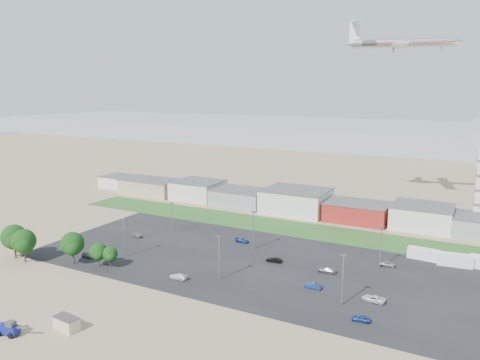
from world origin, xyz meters
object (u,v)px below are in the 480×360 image
Objects in this scene: parked_car_0 at (373,299)px; parked_car_10 at (88,255)px; telehandler at (8,328)px; parked_car_12 at (326,270)px; parked_car_2 at (361,318)px; parked_car_3 at (178,276)px; parked_car_8 at (387,264)px; parked_car_6 at (242,240)px; parked_car_1 at (313,286)px; parked_car_5 at (137,235)px; box_trailer_a at (423,254)px; portable_shed at (67,323)px; parked_car_7 at (274,260)px; tree_far_left at (14,239)px; airliner at (402,43)px.

parked_car_10 is (-71.35, -8.74, -0.07)m from parked_car_0.
telehandler reaches higher than parked_car_12.
parked_car_2 is 0.80× the size of parked_car_3.
parked_car_8 reaches higher than parked_car_3.
parked_car_2 is 51.25m from parked_car_6.
parked_car_1 reaches higher than parked_car_6.
parked_car_5 is 31.55m from parked_car_6.
box_trailer_a reaches higher than parked_car_2.
parked_car_0 is at bearing 44.60° from portable_shed.
parked_car_7 is at bearing 139.95° from parked_car_3.
parked_car_1 is at bearing 143.48° from parked_car_8.
parked_car_3 is at bearing 10.95° from tree_far_left.
telehandler is 0.86× the size of box_trailer_a.
parked_car_2 is at bearing 30.87° from parked_car_12.
parked_car_6 is 41.95m from parked_car_10.
box_trailer_a is at bearing 27.70° from tree_far_left.
parked_car_2 reaches higher than parked_car_10.
parked_car_1 is at bearing 13.99° from tree_far_left.
airliner is at bearing 78.63° from portable_shed.
tree_far_left reaches higher than telehandler.
parked_car_1 reaches higher than parked_car_2.
parked_car_2 is (54.22, 34.46, -0.77)m from telehandler.
parked_car_0 is at bearing 11.68° from tree_far_left.
parked_car_7 reaches higher than parked_car_5.
airliner is 106.69m from parked_car_2.
parked_car_2 is at bearing 51.97° from parked_car_1.
tree_far_left is at bearing 107.79° from parked_car_8.
portable_shed is at bearing -120.21° from airliner.
parked_car_12 is at bearing 81.68° from parked_car_7.
portable_shed is at bearing 135.63° from parked_car_8.
parked_car_0 is 16.93m from parked_car_12.
parked_car_0 is 46.45m from parked_car_6.
telehandler is 0.64× the size of tree_far_left.
parked_car_10 is at bearing -147.97° from box_trailer_a.
box_trailer_a reaches higher than telehandler.
parked_car_1 is (-13.19, 0.42, -0.02)m from parked_car_0.
parked_car_8 is (9.62, -58.12, -57.83)m from airliner.
parked_car_7 is (-27.17, 10.84, -0.00)m from parked_car_0.
parked_car_2 is 33.79m from parked_car_7.
portable_shed is 9.90m from telehandler.
parked_car_7 is (44.16, 0.45, 0.01)m from parked_car_5.
telehandler is at bearing -149.91° from parked_car_10.
parked_car_10 is at bearing 135.91° from portable_shed.
parked_car_12 is at bearing 121.13° from parked_car_3.
tree_far_left is (-93.10, -48.87, 3.67)m from box_trailer_a.
parked_car_7 is 27.95m from parked_car_8.
parked_car_0 is 1.23× the size of parked_car_1.
parked_car_6 is (-41.54, 20.78, -0.08)m from parked_car_0.
parked_car_2 is 73.85m from parked_car_5.
tree_far_left reaches higher than parked_car_1.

